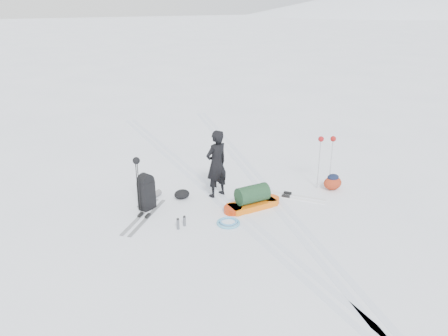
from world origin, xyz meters
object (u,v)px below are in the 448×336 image
Objects in this scene: skier at (216,164)px; ski_poles_black at (137,167)px; expedition_rucksack at (147,192)px; pulk_sled at (252,199)px.

skier is 1.28× the size of ski_poles_black.
skier is 1.78m from expedition_rucksack.
expedition_rucksack reaches higher than pulk_sled.
pulk_sled is 2.76m from ski_poles_black.
ski_poles_black is at bearing 155.15° from pulk_sled.
ski_poles_black is (-0.22, -0.11, 0.68)m from expedition_rucksack.
pulk_sled is at bearing 100.12° from skier.
pulk_sled is at bearing -50.29° from expedition_rucksack.
skier is 1.25m from pulk_sled.
ski_poles_black reaches higher than pulk_sled.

